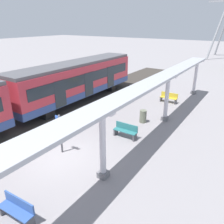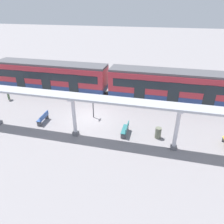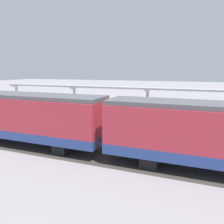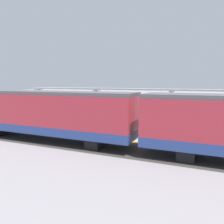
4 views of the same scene
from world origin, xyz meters
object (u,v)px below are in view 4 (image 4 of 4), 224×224
object	(u,v)px
bench_near_end	(60,116)
platform_info_sign	(159,117)
canopy_pillar_third	(171,109)
trash_bin	(102,119)
train_far_carriage	(45,114)
bench_extra_slot	(127,121)
canopy_pillar_fifth	(39,103)
bench_mid_platform	(213,127)
canopy_pillar_fourth	(97,105)

from	to	relation	value
bench_near_end	platform_info_sign	size ratio (longest dim) A/B	0.68
canopy_pillar_third	trash_bin	distance (m)	6.68
trash_bin	canopy_pillar_third	bearing A→B (deg)	-79.71
train_far_carriage	bench_extra_slot	size ratio (longest dim) A/B	8.90
bench_near_end	canopy_pillar_third	bearing A→B (deg)	-84.27
trash_bin	platform_info_sign	bearing A→B (deg)	-107.94
bench_near_end	bench_extra_slot	world-z (taller)	same
train_far_carriage	platform_info_sign	world-z (taller)	train_far_carriage
canopy_pillar_fifth	bench_extra_slot	size ratio (longest dim) A/B	2.21
canopy_pillar_third	platform_info_sign	xyz separation A→B (m)	(-3.11, 0.48, -0.36)
bench_mid_platform	platform_info_sign	size ratio (longest dim) A/B	0.69
canopy_pillar_third	canopy_pillar_fifth	bearing A→B (deg)	90.00
train_far_carriage	bench_near_end	size ratio (longest dim) A/B	8.92
trash_bin	train_far_carriage	bearing A→B (deg)	171.04
bench_mid_platform	platform_info_sign	bearing A→B (deg)	115.26
train_far_carriage	trash_bin	world-z (taller)	train_far_carriage
bench_extra_slot	platform_info_sign	world-z (taller)	platform_info_sign
bench_mid_platform	trash_bin	xyz separation A→B (m)	(0.02, 10.04, 0.01)
train_far_carriage	canopy_pillar_fourth	bearing A→B (deg)	0.52
bench_near_end	platform_info_sign	world-z (taller)	platform_info_sign
canopy_pillar_third	bench_near_end	size ratio (longest dim) A/B	2.21
train_far_carriage	canopy_pillar_fifth	distance (m)	11.31
bench_near_end	bench_mid_platform	bearing A→B (deg)	-90.13
bench_near_end	trash_bin	world-z (taller)	trash_bin
trash_bin	canopy_pillar_fourth	bearing A→B (deg)	45.28
canopy_pillar_fifth	canopy_pillar_fourth	bearing A→B (deg)	-90.00
trash_bin	bench_mid_platform	bearing A→B (deg)	-90.13
canopy_pillar_fourth	platform_info_sign	xyz separation A→B (m)	(-3.11, -7.17, -0.36)
train_far_carriage	bench_mid_platform	distance (m)	13.25
canopy_pillar_fifth	bench_mid_platform	xyz separation A→B (m)	(-1.20, -18.92, -1.25)
platform_info_sign	train_far_carriage	bearing A→B (deg)	125.75
bench_extra_slot	bench_mid_platform	bearing A→B (deg)	-90.81
bench_extra_slot	trash_bin	size ratio (longest dim) A/B	1.67
train_far_carriage	canopy_pillar_fourth	world-z (taller)	train_far_carriage
canopy_pillar_fourth	bench_near_end	distance (m)	4.27
canopy_pillar_fifth	bench_near_end	world-z (taller)	canopy_pillar_fifth
canopy_pillar_fourth	bench_near_end	xyz separation A→B (m)	(-1.16, 3.92, -1.25)
canopy_pillar_fourth	bench_mid_platform	distance (m)	11.36
canopy_pillar_third	bench_extra_slot	size ratio (longest dim) A/B	2.21
canopy_pillar_third	bench_mid_platform	xyz separation A→B (m)	(-1.20, -3.57, -1.25)
canopy_pillar_fifth	bench_extra_slot	bearing A→B (deg)	-95.44
canopy_pillar_third	bench_near_end	distance (m)	11.69
bench_mid_platform	bench_extra_slot	size ratio (longest dim) A/B	1.01
canopy_pillar_fourth	trash_bin	bearing A→B (deg)	-134.72
bench_extra_slot	trash_bin	world-z (taller)	trash_bin
bench_extra_slot	platform_info_sign	bearing A→B (deg)	-120.61
canopy_pillar_fifth	platform_info_sign	size ratio (longest dim) A/B	1.51
canopy_pillar_fifth	bench_mid_platform	world-z (taller)	canopy_pillar_fifth
canopy_pillar_fifth	trash_bin	distance (m)	9.04
train_far_carriage	canopy_pillar_third	size ratio (longest dim) A/B	4.03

